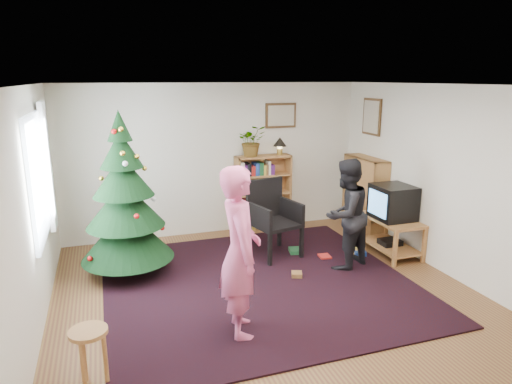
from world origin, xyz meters
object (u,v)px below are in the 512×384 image
object	(u,v)px
picture_back	(281,116)
person_by_chair	(346,214)
crt_tv	(393,202)
christmas_tree	(125,209)
armchair	(272,214)
stool	(89,343)
picture_right	(372,117)
tv_stand	(391,232)
person_standing	(240,252)
potted_plant	(252,141)
table_lamp	(280,143)
bookshelf_back	(263,192)
bookshelf_right	(365,195)

from	to	relation	value
picture_back	person_by_chair	world-z (taller)	picture_back
crt_tv	christmas_tree	bearing A→B (deg)	172.63
armchair	stool	world-z (taller)	armchair
picture_back	crt_tv	bearing A→B (deg)	-59.48
picture_right	armchair	bearing A→B (deg)	-164.98
tv_stand	person_standing	xyz separation A→B (m)	(-2.77, -1.38, 0.55)
picture_back	stool	distance (m)	5.03
potted_plant	table_lamp	size ratio (longest dim) A/B	1.73
bookshelf_back	stool	distance (m)	4.46
crt_tv	stool	xyz separation A→B (m)	(-4.22, -1.80, -0.38)
stool	person_standing	world-z (taller)	person_standing
christmas_tree	bookshelf_right	bearing A→B (deg)	6.83
person_by_chair	table_lamp	distance (m)	2.06
christmas_tree	table_lamp	distance (m)	2.95
crt_tv	potted_plant	xyz separation A→B (m)	(-1.63, 1.68, 0.76)
picture_right	person_standing	bearing A→B (deg)	-140.83
person_by_chair	armchair	bearing A→B (deg)	-70.58
potted_plant	tv_stand	bearing A→B (deg)	-45.72
stool	christmas_tree	bearing A→B (deg)	78.83
crt_tv	stool	size ratio (longest dim) A/B	1.07
person_by_chair	potted_plant	world-z (taller)	potted_plant
crt_tv	potted_plant	distance (m)	2.46
christmas_tree	picture_back	bearing A→B (deg)	26.11
picture_back	bookshelf_back	xyz separation A→B (m)	(-0.36, -0.14, -1.29)
bookshelf_back	armchair	distance (m)	1.14
crt_tv	person_standing	xyz separation A→B (m)	(-2.76, -1.38, 0.08)
crt_tv	armchair	bearing A→B (deg)	161.48
picture_right	armchair	world-z (taller)	picture_right
bookshelf_back	stool	size ratio (longest dim) A/B	2.42
bookshelf_right	person_standing	distance (m)	3.71
person_standing	person_by_chair	distance (m)	2.17
picture_right	bookshelf_back	world-z (taller)	picture_right
potted_plant	picture_back	bearing A→B (deg)	13.47
christmas_tree	stool	xyz separation A→B (m)	(-0.45, -2.29, -0.50)
bookshelf_right	person_by_chair	bearing A→B (deg)	138.88
picture_back	table_lamp	bearing A→B (deg)	-115.25
armchair	tv_stand	bearing A→B (deg)	-32.36
crt_tv	person_by_chair	size ratio (longest dim) A/B	0.37
bookshelf_right	tv_stand	xyz separation A→B (m)	(-0.12, -0.95, -0.33)
bookshelf_right	potted_plant	xyz separation A→B (m)	(-1.75, 0.72, 0.89)
person_by_chair	tv_stand	bearing A→B (deg)	169.96
bookshelf_back	person_standing	size ratio (longest dim) A/B	0.74
armchair	table_lamp	size ratio (longest dim) A/B	3.77
tv_stand	picture_right	bearing A→B (deg)	76.78
christmas_tree	armchair	bearing A→B (deg)	2.11
picture_back	crt_tv	world-z (taller)	picture_back
christmas_tree	bookshelf_back	size ratio (longest dim) A/B	1.69
tv_stand	person_standing	size ratio (longest dim) A/B	0.56
tv_stand	armchair	xyz separation A→B (m)	(-1.69, 0.56, 0.28)
bookshelf_back	bookshelf_right	distance (m)	1.71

